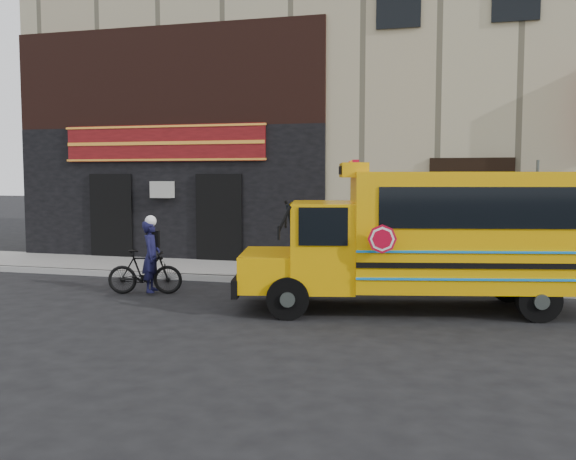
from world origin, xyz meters
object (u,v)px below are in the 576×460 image
Objects in this scene: sign_pole at (536,220)px; bicycle at (145,272)px; school_bus at (433,235)px; cyclist at (151,258)px.

sign_pole reaches higher than bicycle.
school_bus is 2.38× the size of sign_pole.
bicycle is at bearing 179.48° from school_bus.
bicycle is 1.03× the size of cyclist.
school_bus is 6.43m from bicycle.
school_bus is 3.39m from sign_pole.
sign_pole reaches higher than school_bus.
cyclist is (-8.38, -2.49, -0.86)m from sign_pole.
sign_pole is 8.78m from cyclist.
sign_pole is at bearing -88.82° from bicycle.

